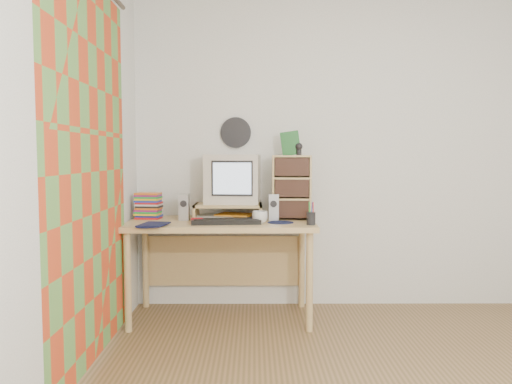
{
  "coord_description": "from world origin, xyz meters",
  "views": [
    {
      "loc": [
        -0.78,
        -2.36,
        1.24
      ],
      "look_at": [
        -0.77,
        1.33,
        0.97
      ],
      "focal_mm": 35.0,
      "sensor_mm": 36.0,
      "label": 1
    }
  ],
  "objects_px": {
    "desk": "(222,237)",
    "crt_monitor": "(233,179)",
    "mug": "(260,217)",
    "dvd_stack": "(148,202)",
    "diary": "(142,223)",
    "keyboard": "(226,221)",
    "cd_rack": "(292,187)"
  },
  "relations": [
    {
      "from": "keyboard",
      "to": "mug",
      "type": "relative_size",
      "value": 4.34
    },
    {
      "from": "cd_rack",
      "to": "mug",
      "type": "bearing_deg",
      "value": -134.29
    },
    {
      "from": "mug",
      "to": "crt_monitor",
      "type": "bearing_deg",
      "value": 125.82
    },
    {
      "from": "cd_rack",
      "to": "mug",
      "type": "xyz_separation_m",
      "value": [
        -0.25,
        -0.23,
        -0.2
      ]
    },
    {
      "from": "dvd_stack",
      "to": "diary",
      "type": "xyz_separation_m",
      "value": [
        0.04,
        -0.41,
        -0.11
      ]
    },
    {
      "from": "diary",
      "to": "desk",
      "type": "bearing_deg",
      "value": 40.92
    },
    {
      "from": "keyboard",
      "to": "mug",
      "type": "bearing_deg",
      "value": -1.92
    },
    {
      "from": "mug",
      "to": "dvd_stack",
      "type": "bearing_deg",
      "value": 162.01
    },
    {
      "from": "desk",
      "to": "crt_monitor",
      "type": "relative_size",
      "value": 3.49
    },
    {
      "from": "diary",
      "to": "cd_rack",
      "type": "bearing_deg",
      "value": 27.9
    },
    {
      "from": "dvd_stack",
      "to": "diary",
      "type": "bearing_deg",
      "value": -77.28
    },
    {
      "from": "cd_rack",
      "to": "keyboard",
      "type": "bearing_deg",
      "value": -150.91
    },
    {
      "from": "cd_rack",
      "to": "diary",
      "type": "height_order",
      "value": "cd_rack"
    },
    {
      "from": "dvd_stack",
      "to": "mug",
      "type": "xyz_separation_m",
      "value": [
        0.87,
        -0.28,
        -0.09
      ]
    },
    {
      "from": "dvd_stack",
      "to": "diary",
      "type": "height_order",
      "value": "dvd_stack"
    },
    {
      "from": "desk",
      "to": "mug",
      "type": "xyz_separation_m",
      "value": [
        0.29,
        -0.2,
        0.18
      ]
    },
    {
      "from": "cd_rack",
      "to": "mug",
      "type": "relative_size",
      "value": 4.31
    },
    {
      "from": "crt_monitor",
      "to": "keyboard",
      "type": "xyz_separation_m",
      "value": [
        -0.04,
        -0.3,
        -0.29
      ]
    },
    {
      "from": "crt_monitor",
      "to": "keyboard",
      "type": "relative_size",
      "value": 0.81
    },
    {
      "from": "keyboard",
      "to": "diary",
      "type": "bearing_deg",
      "value": -173.71
    },
    {
      "from": "desk",
      "to": "diary",
      "type": "relative_size",
      "value": 6.57
    },
    {
      "from": "desk",
      "to": "crt_monitor",
      "type": "distance_m",
      "value": 0.46
    },
    {
      "from": "crt_monitor",
      "to": "mug",
      "type": "relative_size",
      "value": 3.49
    },
    {
      "from": "mug",
      "to": "diary",
      "type": "relative_size",
      "value": 0.54
    },
    {
      "from": "keyboard",
      "to": "dvd_stack",
      "type": "xyz_separation_m",
      "value": [
        -0.62,
        0.29,
        0.11
      ]
    },
    {
      "from": "dvd_stack",
      "to": "keyboard",
      "type": "bearing_deg",
      "value": -17.78
    },
    {
      "from": "desk",
      "to": "cd_rack",
      "type": "distance_m",
      "value": 0.66
    },
    {
      "from": "desk",
      "to": "mug",
      "type": "distance_m",
      "value": 0.4
    },
    {
      "from": "crt_monitor",
      "to": "keyboard",
      "type": "height_order",
      "value": "crt_monitor"
    },
    {
      "from": "keyboard",
      "to": "desk",
      "type": "bearing_deg",
      "value": 97.59
    },
    {
      "from": "cd_rack",
      "to": "diary",
      "type": "distance_m",
      "value": 1.16
    },
    {
      "from": "cd_rack",
      "to": "diary",
      "type": "bearing_deg",
      "value": -158.71
    }
  ]
}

